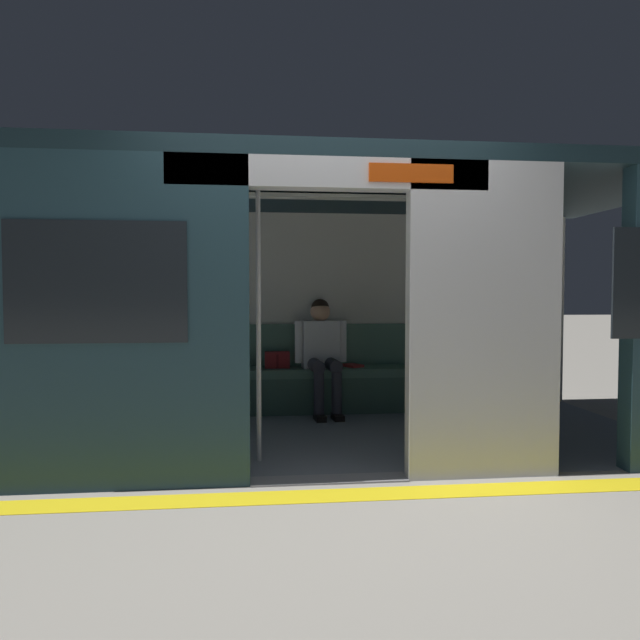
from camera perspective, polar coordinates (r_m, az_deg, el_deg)
name	(u,v)px	position (r m, az deg, el deg)	size (l,w,h in m)	color
ground_plane	(329,480)	(4.05, 0.90, -15.41)	(60.00, 60.00, 0.00)	gray
platform_edge_strip	(335,495)	(3.76, 1.49, -16.76)	(8.00, 0.24, 0.01)	yellow
train_car	(303,265)	(5.07, -1.65, 5.39)	(6.40, 2.77, 2.25)	silver
bench_seat	(303,379)	(6.16, -1.70, -5.75)	(2.88, 0.44, 0.47)	#4C7566
person_seated	(322,348)	(6.09, 0.18, -2.74)	(0.55, 0.69, 1.20)	silver
handbag	(277,360)	(6.18, -4.21, -3.91)	(0.26, 0.15, 0.17)	maroon
book	(352,365)	(6.27, 3.18, -4.46)	(0.15, 0.22, 0.03)	#B22D2D
grab_pole_door	(258,320)	(4.33, -6.04, 0.00)	(0.04, 0.04, 2.11)	silver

